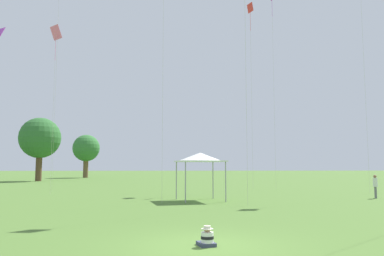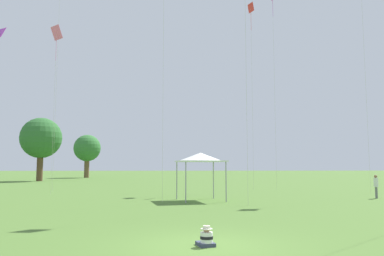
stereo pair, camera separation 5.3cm
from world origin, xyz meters
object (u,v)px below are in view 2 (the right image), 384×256
(kite_5, at_px, (251,19))
(distant_tree_1, at_px, (87,149))
(seated_toddler, at_px, (206,238))
(distant_tree_0, at_px, (41,138))
(person_standing_1, at_px, (376,184))
(kite_1, at_px, (56,38))
(canopy_tent, at_px, (200,158))
(kite_9, at_px, (0,38))
(kite_8, at_px, (273,6))

(kite_5, bearing_deg, distant_tree_1, 56.14)
(seated_toddler, xyz_separation_m, distant_tree_0, (-19.44, 44.25, 5.86))
(person_standing_1, xyz_separation_m, distant_tree_0, (-32.35, 30.04, 5.13))
(seated_toddler, bearing_deg, person_standing_1, 33.95)
(seated_toddler, height_order, kite_5, kite_5)
(seated_toddler, height_order, distant_tree_0, distant_tree_0)
(kite_5, xyz_separation_m, distant_tree_1, (-22.82, 34.91, -11.03))
(person_standing_1, bearing_deg, distant_tree_0, 1.65)
(kite_1, height_order, distant_tree_0, kite_1)
(kite_5, distance_m, distant_tree_1, 43.14)
(kite_1, relative_size, distant_tree_0, 1.47)
(person_standing_1, relative_size, canopy_tent, 0.48)
(seated_toddler, bearing_deg, canopy_tent, 72.12)
(kite_9, relative_size, distant_tree_1, 1.91)
(canopy_tent, relative_size, kite_9, 0.22)
(kite_5, height_order, kite_8, kite_8)
(seated_toddler, distance_m, kite_1, 24.98)
(kite_8, bearing_deg, person_standing_1, 97.78)
(kite_1, xyz_separation_m, kite_9, (-6.59, 4.75, 1.49))
(kite_1, distance_m, kite_8, 20.28)
(kite_1, bearing_deg, kite_5, -78.50)
(person_standing_1, xyz_separation_m, canopy_tent, (-11.96, -0.91, 1.75))
(kite_8, bearing_deg, kite_1, -0.92)
(kite_1, height_order, kite_5, kite_5)
(person_standing_1, xyz_separation_m, kite_8, (-4.00, 9.71, 16.65))
(person_standing_1, relative_size, kite_8, 0.08)
(kite_5, xyz_separation_m, kite_9, (-23.50, 0.02, -2.41))
(canopy_tent, xyz_separation_m, kite_9, (-17.68, 10.74, 11.22))
(kite_5, bearing_deg, person_standing_1, -125.02)
(kite_9, bearing_deg, seated_toddler, 23.85)
(seated_toddler, xyz_separation_m, kite_9, (-16.73, 24.04, 13.69))
(distant_tree_0, bearing_deg, distant_tree_1, 76.96)
(person_standing_1, relative_size, kite_9, 0.11)
(kite_8, bearing_deg, distant_tree_0, -50.24)
(canopy_tent, distance_m, kite_5, 18.29)
(kite_5, relative_size, kite_8, 0.93)
(seated_toddler, height_order, distant_tree_1, distant_tree_1)
(canopy_tent, bearing_deg, seated_toddler, -94.08)
(kite_1, relative_size, kite_9, 0.90)
(kite_9, bearing_deg, kite_8, 78.76)
(kite_5, height_order, kite_9, kite_5)
(kite_8, bearing_deg, canopy_tent, 38.55)
(kite_9, xyz_separation_m, distant_tree_1, (0.69, 34.90, -8.62))
(distant_tree_1, bearing_deg, kite_8, -54.53)
(seated_toddler, distance_m, distant_tree_0, 48.69)
(distant_tree_1, bearing_deg, seated_toddler, -74.78)
(distant_tree_1, bearing_deg, person_standing_1, -57.09)
(distant_tree_0, xyz_separation_m, distant_tree_1, (3.40, 14.69, -0.79))
(kite_5, relative_size, distant_tree_1, 2.29)
(person_standing_1, height_order, kite_1, kite_1)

